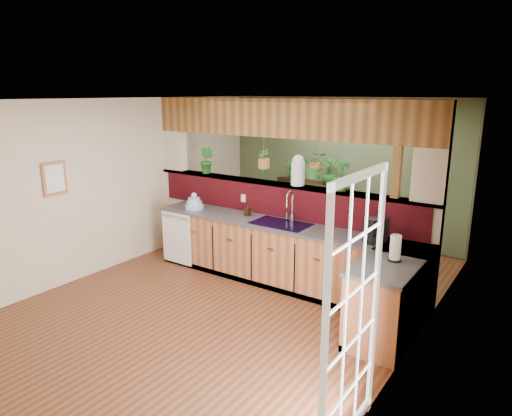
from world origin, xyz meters
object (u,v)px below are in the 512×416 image
Objects in this scene: dish_stack at (194,204)px; shelving_console at (311,210)px; paper_towel at (395,248)px; coffee_maker at (375,231)px; glass_jar at (298,170)px; faucet at (290,205)px; soap_dispenser at (248,210)px.

shelving_console is (0.86, 2.33, -0.48)m from dish_stack.
coffee_maker is at bearing 129.69° from paper_towel.
dish_stack is 1.78m from glass_jar.
shelving_console is at bearing 154.99° from coffee_maker.
faucet reaches higher than paper_towel.
shelving_console is (-0.75, 1.90, -1.11)m from glass_jar.
glass_jar is at bearing 23.85° from soap_dispenser.
glass_jar is (0.67, 0.30, 0.62)m from soap_dispenser.
dish_stack is 3.38m from paper_towel.
faucet reaches higher than dish_stack.
faucet is 1.47× the size of paper_towel.
soap_dispenser is 0.57× the size of coffee_maker.
coffee_maker reaches higher than soap_dispenser.
faucet is 0.71m from soap_dispenser.
dish_stack is at bearing 171.86° from paper_towel.
glass_jar reaches higher than paper_towel.
soap_dispenser is 0.41× the size of glass_jar.
soap_dispenser is at bearing 165.81° from paper_towel.
faucet reaches higher than shelving_console.
faucet is 1.55× the size of dish_stack.
coffee_maker reaches higher than shelving_console.
coffee_maker is 0.71× the size of glass_jar.
faucet is 2.57× the size of soap_dispenser.
glass_jar is at bearing 152.41° from paper_towel.
coffee_maker is 0.19× the size of shelving_console.
dish_stack reaches higher than soap_dispenser.
soap_dispenser is 0.57× the size of paper_towel.
paper_towel reaches higher than soap_dispenser.
shelving_console is at bearing 131.48° from paper_towel.
coffee_maker is at bearing -3.54° from soap_dispenser.
glass_jar is (-1.33, 0.42, 0.57)m from coffee_maker.
paper_towel is at bearing -27.16° from coffee_maker.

